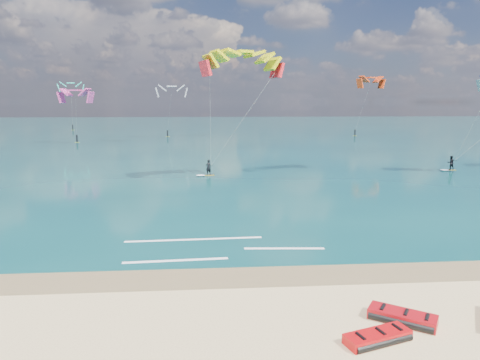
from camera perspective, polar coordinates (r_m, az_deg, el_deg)
name	(u,v)px	position (r m, az deg, el deg)	size (l,w,h in m)	color
ground	(204,161)	(54.86, -4.84, 2.54)	(320.00, 320.00, 0.00)	tan
wet_sand_strip	(196,278)	(18.88, -5.94, -12.83)	(320.00, 2.40, 0.01)	brown
sea	(206,129)	(118.59, -4.54, 6.74)	(320.00, 200.00, 0.04)	#0B3B40
packed_kite_left	(377,342)	(15.00, 17.83, -19.84)	(2.37, 1.04, 0.38)	red
packed_kite_mid	(402,322)	(16.40, 20.78, -17.26)	(2.42, 1.17, 0.43)	#B10C13
kitesurfer_main	(226,107)	(40.94, -1.89, 9.70)	(9.82, 6.52, 13.31)	gold
shoreline_foam	(211,247)	(22.33, -3.86, -8.96)	(10.44, 3.61, 0.01)	white
distant_kites	(177,111)	(93.70, -8.39, 9.15)	(74.79, 39.65, 12.41)	red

